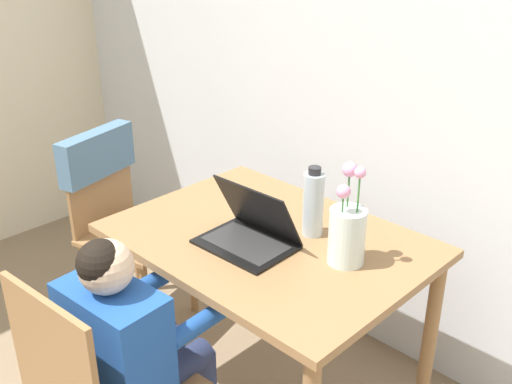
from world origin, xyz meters
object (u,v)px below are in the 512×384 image
at_px(flower_vase, 347,232).
at_px(water_bottle, 313,203).
at_px(laptop, 251,230).
at_px(chair_spare, 113,197).
at_px(person_seated, 132,340).

xyz_separation_m(flower_vase, water_bottle, (-0.19, 0.07, 0.01)).
xyz_separation_m(laptop, water_bottle, (0.11, 0.19, 0.07)).
bearing_deg(chair_spare, laptop, -106.56).
bearing_deg(person_seated, flower_vase, -121.13).
bearing_deg(water_bottle, chair_spare, -171.05).
bearing_deg(flower_vase, person_seated, -117.03).
bearing_deg(chair_spare, person_seated, -134.63).
height_order(person_seated, laptop, person_seated).
relative_size(chair_spare, laptop, 2.85).
xyz_separation_m(person_seated, laptop, (0.01, 0.48, 0.19)).
height_order(person_seated, flower_vase, flower_vase).
relative_size(person_seated, flower_vase, 2.94).
distance_m(chair_spare, flower_vase, 1.22).
distance_m(chair_spare, water_bottle, 1.04).
distance_m(laptop, flower_vase, 0.33).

